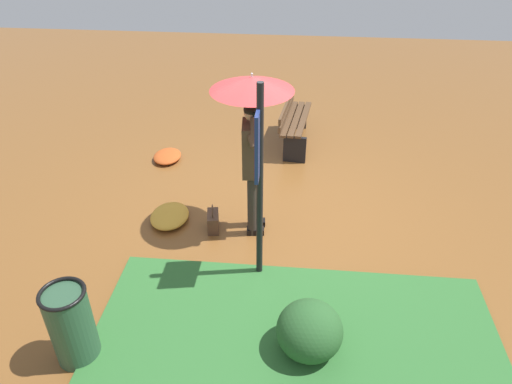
# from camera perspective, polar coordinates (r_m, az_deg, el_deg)

# --- Properties ---
(ground_plane) EXTENTS (18.00, 18.00, 0.00)m
(ground_plane) POSITION_cam_1_polar(r_m,az_deg,el_deg) (6.43, 1.76, -2.95)
(ground_plane) COLOR brown
(person_with_umbrella) EXTENTS (0.96, 0.96, 2.04)m
(person_with_umbrella) POSITION_cam_1_polar(r_m,az_deg,el_deg) (5.48, -0.44, 9.04)
(person_with_umbrella) COLOR #2D2823
(person_with_umbrella) RESTS_ON ground_plane
(info_sign_post) EXTENTS (0.44, 0.07, 2.30)m
(info_sign_post) POSITION_cam_1_polar(r_m,az_deg,el_deg) (4.71, 0.35, 3.26)
(info_sign_post) COLOR black
(info_sign_post) RESTS_ON ground_plane
(handbag) EXTENTS (0.32, 0.19, 0.37)m
(handbag) POSITION_cam_1_polar(r_m,az_deg,el_deg) (6.16, -5.17, -3.49)
(handbag) COLOR #4C3323
(handbag) RESTS_ON ground_plane
(park_bench) EXTENTS (1.40, 0.52, 0.75)m
(park_bench) POSITION_cam_1_polar(r_m,az_deg,el_deg) (8.10, 4.55, 8.40)
(park_bench) COLOR black
(park_bench) RESTS_ON ground_plane
(trash_bin) EXTENTS (0.42, 0.42, 0.83)m
(trash_bin) POSITION_cam_1_polar(r_m,az_deg,el_deg) (4.79, -21.27, -14.62)
(trash_bin) COLOR #2D5138
(trash_bin) RESTS_ON ground_plane
(shrub_cluster) EXTENTS (0.69, 0.63, 0.56)m
(shrub_cluster) POSITION_cam_1_polar(r_m,az_deg,el_deg) (4.69, 6.65, -16.00)
(shrub_cluster) COLOR #285628
(shrub_cluster) RESTS_ON ground_plane
(leaf_pile_near_person) EXTENTS (0.63, 0.50, 0.14)m
(leaf_pile_near_person) POSITION_cam_1_polar(r_m,az_deg,el_deg) (6.43, -10.31, -2.83)
(leaf_pile_near_person) COLOR gold
(leaf_pile_near_person) RESTS_ON ground_plane
(leaf_pile_by_bench) EXTENTS (0.55, 0.44, 0.12)m
(leaf_pile_by_bench) POSITION_cam_1_polar(r_m,az_deg,el_deg) (7.85, -10.58, 4.25)
(leaf_pile_by_bench) COLOR #B74C1E
(leaf_pile_by_bench) RESTS_ON ground_plane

